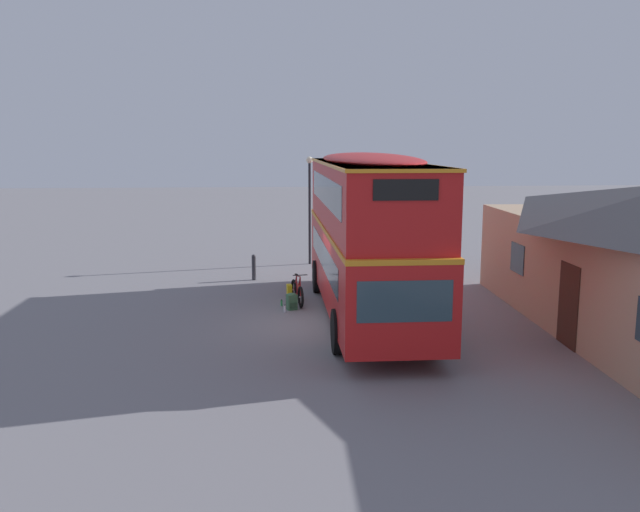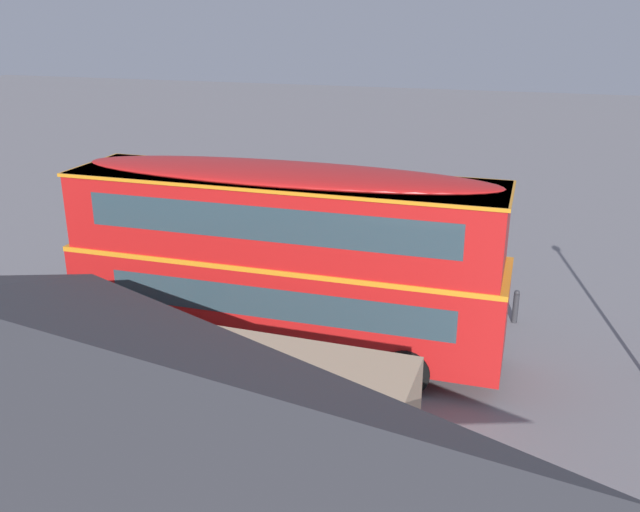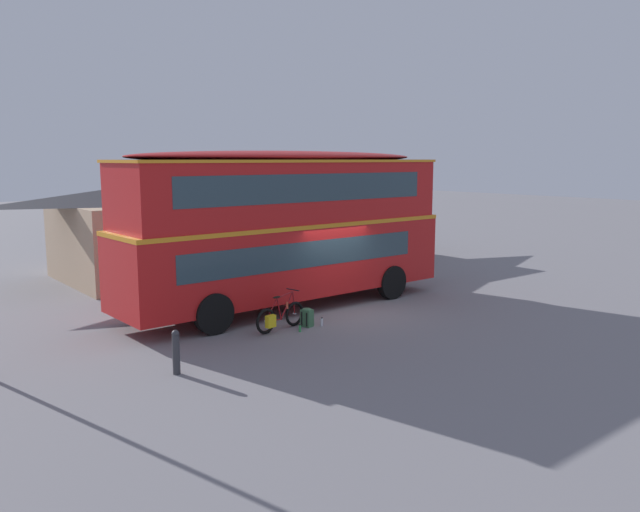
{
  "view_description": "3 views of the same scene",
  "coord_description": "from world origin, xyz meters",
  "px_view_note": "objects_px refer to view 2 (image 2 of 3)",
  "views": [
    {
      "loc": [
        17.71,
        -1.41,
        5.04
      ],
      "look_at": [
        -0.48,
        0.0,
        1.9
      ],
      "focal_mm": 36.69,
      "sensor_mm": 36.0,
      "label": 1
    },
    {
      "loc": [
        -6.43,
        16.33,
        8.28
      ],
      "look_at": [
        -1.37,
        0.02,
        2.13
      ],
      "focal_mm": 38.86,
      "sensor_mm": 36.0,
      "label": 2
    },
    {
      "loc": [
        -12.37,
        -13.97,
        4.55
      ],
      "look_at": [
        -1.12,
        -0.44,
        1.85
      ],
      "focal_mm": 35.6,
      "sensor_mm": 36.0,
      "label": 3
    }
  ],
  "objects_px": {
    "water_bottle_green_metal": "(364,315)",
    "kerb_bollard": "(516,306)",
    "touring_bicycle": "(371,314)",
    "double_decker_bus": "(283,252)",
    "backpack_on_ground": "(345,311)",
    "water_bottle_clear_plastic": "(335,312)"
  },
  "relations": [
    {
      "from": "backpack_on_ground",
      "to": "water_bottle_clear_plastic",
      "type": "relative_size",
      "value": 2.14
    },
    {
      "from": "backpack_on_ground",
      "to": "water_bottle_clear_plastic",
      "type": "height_order",
      "value": "backpack_on_ground"
    },
    {
      "from": "touring_bicycle",
      "to": "water_bottle_green_metal",
      "type": "height_order",
      "value": "touring_bicycle"
    },
    {
      "from": "water_bottle_green_metal",
      "to": "double_decker_bus",
      "type": "bearing_deg",
      "value": 59.0
    },
    {
      "from": "double_decker_bus",
      "to": "kerb_bollard",
      "type": "bearing_deg",
      "value": -148.45
    },
    {
      "from": "backpack_on_ground",
      "to": "water_bottle_clear_plastic",
      "type": "bearing_deg",
      "value": -33.33
    },
    {
      "from": "backpack_on_ground",
      "to": "water_bottle_green_metal",
      "type": "xyz_separation_m",
      "value": [
        -0.49,
        -0.31,
        -0.17
      ]
    },
    {
      "from": "water_bottle_clear_plastic",
      "to": "kerb_bollard",
      "type": "bearing_deg",
      "value": -168.13
    },
    {
      "from": "backpack_on_ground",
      "to": "water_bottle_green_metal",
      "type": "height_order",
      "value": "backpack_on_ground"
    },
    {
      "from": "touring_bicycle",
      "to": "water_bottle_clear_plastic",
      "type": "relative_size",
      "value": 7.2
    },
    {
      "from": "double_decker_bus",
      "to": "touring_bicycle",
      "type": "xyz_separation_m",
      "value": [
        -1.8,
        -1.99,
        -2.27
      ]
    },
    {
      "from": "touring_bicycle",
      "to": "water_bottle_green_metal",
      "type": "distance_m",
      "value": 0.64
    },
    {
      "from": "touring_bicycle",
      "to": "kerb_bollard",
      "type": "relative_size",
      "value": 1.81
    },
    {
      "from": "water_bottle_green_metal",
      "to": "kerb_bollard",
      "type": "height_order",
      "value": "kerb_bollard"
    },
    {
      "from": "touring_bicycle",
      "to": "water_bottle_clear_plastic",
      "type": "height_order",
      "value": "touring_bicycle"
    },
    {
      "from": "touring_bicycle",
      "to": "water_bottle_green_metal",
      "type": "xyz_separation_m",
      "value": [
        0.32,
        -0.48,
        -0.28
      ]
    },
    {
      "from": "touring_bicycle",
      "to": "kerb_bollard",
      "type": "xyz_separation_m",
      "value": [
        -3.75,
        -1.43,
        0.13
      ]
    },
    {
      "from": "water_bottle_clear_plastic",
      "to": "kerb_bollard",
      "type": "xyz_separation_m",
      "value": [
        -4.9,
        -1.03,
        0.38
      ]
    },
    {
      "from": "touring_bicycle",
      "to": "backpack_on_ground",
      "type": "xyz_separation_m",
      "value": [
        0.81,
        -0.17,
        -0.1
      ]
    },
    {
      "from": "backpack_on_ground",
      "to": "touring_bicycle",
      "type": "bearing_deg",
      "value": 168.09
    },
    {
      "from": "backpack_on_ground",
      "to": "kerb_bollard",
      "type": "height_order",
      "value": "kerb_bollard"
    },
    {
      "from": "water_bottle_green_metal",
      "to": "backpack_on_ground",
      "type": "bearing_deg",
      "value": 32.24
    }
  ]
}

